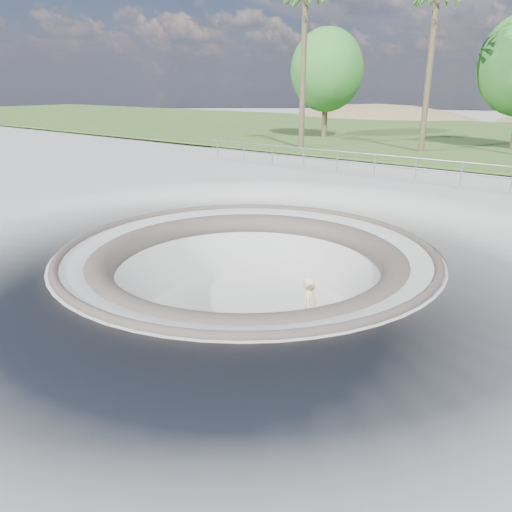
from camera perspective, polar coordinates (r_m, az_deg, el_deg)
name	(u,v)px	position (r m, az deg, el deg)	size (l,w,h in m)	color
ground	(248,249)	(13.69, -0.97, 0.77)	(180.00, 180.00, 0.00)	#A09F9B
skate_bowl	(248,310)	(14.37, -0.93, -6.18)	(14.00, 14.00, 4.10)	#A09F9B
safety_railing	(416,169)	(23.83, 17.78, 9.47)	(25.00, 0.06, 1.03)	gray
skateboard	(309,337)	(12.97, 6.06, -9.24)	(0.87, 0.31, 0.09)	#9B6B3E
skater	(310,308)	(12.60, 6.19, -5.94)	(0.59, 0.39, 1.61)	beige
bushy_tree_left	(327,70)	(41.46, 8.08, 20.28)	(5.73, 5.21, 8.27)	brown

